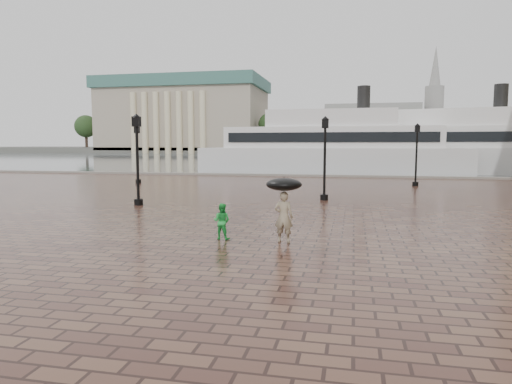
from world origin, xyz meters
TOP-DOWN VIEW (x-y plane):
  - ground at (0.00, 0.00)m, footprint 300.00×300.00m
  - harbour_water at (0.00, 92.00)m, footprint 240.00×240.00m
  - quay_edge at (0.00, 32.00)m, footprint 80.00×0.60m
  - far_shore at (0.00, 160.00)m, footprint 300.00×60.00m
  - museum at (-55.00, 144.61)m, footprint 57.00×32.50m
  - distant_skyline at (48.14, 150.00)m, footprint 102.50×22.00m
  - far_trees at (0.00, 138.00)m, footprint 188.00×8.00m
  - street_lamps at (-1.50, 17.50)m, footprint 21.44×14.44m
  - adult_pedestrian at (2.46, 2.79)m, footprint 0.62×0.44m
  - child_pedestrian at (0.45, 2.88)m, footprint 0.62×0.51m
  - ferry_near at (2.13, 38.31)m, footprint 27.63×7.00m
  - ferry_far at (15.81, 40.96)m, footprint 28.57×11.54m
  - umbrella at (2.46, 2.79)m, footprint 1.10×1.10m

SIDE VIEW (x-z plane):
  - ground at x=0.00m, z-range 0.00..0.00m
  - harbour_water at x=0.00m, z-range 0.00..0.00m
  - quay_edge at x=0.00m, z-range -0.15..0.15m
  - child_pedestrian at x=0.45m, z-range 0.00..1.16m
  - adult_pedestrian at x=2.46m, z-range 0.00..1.60m
  - far_shore at x=0.00m, z-range 0.00..2.00m
  - umbrella at x=2.46m, z-range 1.25..2.37m
  - street_lamps at x=-1.50m, z-range 0.13..4.53m
  - ferry_near at x=2.13m, z-range -1.80..7.23m
  - ferry_far at x=15.81m, z-range -1.82..7.30m
  - far_trees at x=0.00m, z-range 2.67..16.17m
  - distant_skyline at x=48.14m, z-range -7.05..25.95m
  - museum at x=-55.00m, z-range 0.91..26.91m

